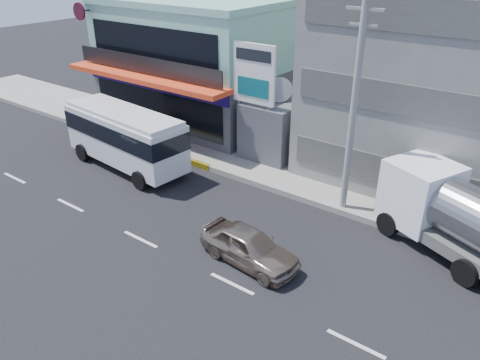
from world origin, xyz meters
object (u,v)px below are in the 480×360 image
at_px(utility_pole_near, 354,108).
at_px(shop_building, 205,63).
at_px(satellite_dish, 279,99).
at_px(tanker_truck, 473,224).
at_px(minibus, 125,134).
at_px(sedan, 249,246).
at_px(billboard, 254,81).
at_px(motorcycle_rider, 96,136).

bearing_deg(utility_pole_near, shop_building, 154.94).
xyz_separation_m(satellite_dish, tanker_truck, (11.67, -4.35, -1.79)).
relative_size(minibus, sedan, 1.90).
height_order(billboard, motorcycle_rider, billboard).
distance_m(billboard, tanker_truck, 12.83).
bearing_deg(satellite_dish, shop_building, 159.79).
distance_m(shop_building, minibus, 9.62).
distance_m(satellite_dish, billboard, 2.31).
height_order(utility_pole_near, minibus, utility_pole_near).
xyz_separation_m(billboard, tanker_truck, (12.17, -2.55, -3.15)).
relative_size(sedan, motorcycle_rider, 1.77).
xyz_separation_m(billboard, sedan, (5.21, -7.69, -4.19)).
relative_size(billboard, motorcycle_rider, 2.83).
distance_m(utility_pole_near, sedan, 7.47).
bearing_deg(sedan, utility_pole_near, -6.73).
bearing_deg(satellite_dish, tanker_truck, -20.46).
bearing_deg(billboard, motorcycle_rider, -157.75).
xyz_separation_m(satellite_dish, utility_pole_near, (6.00, -3.60, 1.57)).
bearing_deg(minibus, shop_building, 101.72).
xyz_separation_m(shop_building, satellite_dish, (8.00, -2.95, -0.42)).
bearing_deg(satellite_dish, billboard, -105.52).
bearing_deg(motorcycle_rider, satellite_dish, 29.81).
bearing_deg(shop_building, minibus, -78.28).
distance_m(satellite_dish, sedan, 10.97).
bearing_deg(motorcycle_rider, sedan, -15.16).
distance_m(satellite_dish, minibus, 8.88).
height_order(shop_building, motorcycle_rider, shop_building).
distance_m(shop_building, tanker_truck, 21.10).
bearing_deg(utility_pole_near, motorcycle_rider, -172.84).
bearing_deg(shop_building, tanker_truck, -20.36).
bearing_deg(utility_pole_near, sedan, -102.38).
xyz_separation_m(shop_building, sedan, (12.71, -12.43, -3.26)).
bearing_deg(minibus, satellite_dish, 45.85).
bearing_deg(satellite_dish, utility_pole_near, -30.96).
bearing_deg(utility_pole_near, satellite_dish, 149.04).
relative_size(billboard, sedan, 1.60).
bearing_deg(minibus, tanker_truck, 6.16).
bearing_deg(tanker_truck, satellite_dish, 159.54).
xyz_separation_m(satellite_dish, minibus, (-6.09, -6.27, -1.58)).
bearing_deg(motorcycle_rider, utility_pole_near, 7.16).
bearing_deg(utility_pole_near, minibus, -167.54).
relative_size(shop_building, billboard, 1.80).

